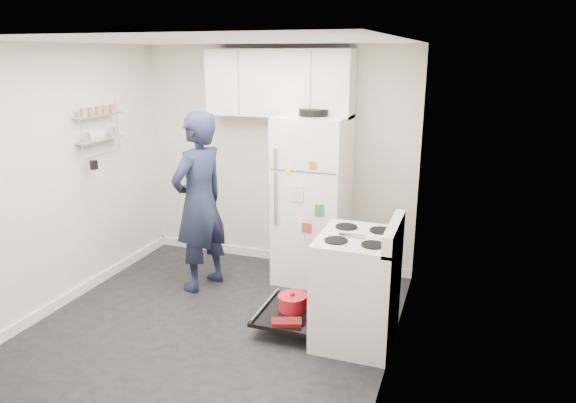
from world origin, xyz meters
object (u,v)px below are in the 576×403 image
at_px(open_oven_door, 291,308).
at_px(refrigerator, 312,199).
at_px(person, 199,202).
at_px(electric_range, 355,289).

relative_size(open_oven_door, refrigerator, 0.38).
distance_m(refrigerator, person, 1.19).
relative_size(open_oven_door, person, 0.38).
relative_size(electric_range, person, 0.59).
xyz_separation_m(electric_range, open_oven_door, (-0.58, 0.01, -0.29)).
xyz_separation_m(electric_range, refrigerator, (-0.72, 1.10, 0.43)).
bearing_deg(refrigerator, electric_range, -56.65).
bearing_deg(electric_range, person, 164.26).
height_order(open_oven_door, refrigerator, refrigerator).
distance_m(electric_range, person, 1.88).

